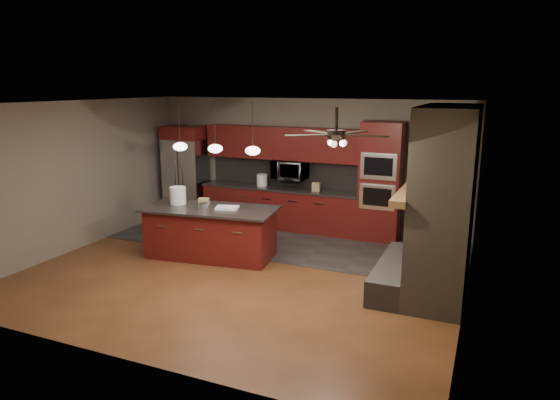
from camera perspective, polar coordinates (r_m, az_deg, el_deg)
The scene contains 22 objects.
ground at distance 8.54m, azimuth -4.15°, elevation -8.16°, with size 7.00×7.00×0.00m, color brown.
ceiling at distance 7.96m, azimuth -4.49°, elevation 10.98°, with size 7.00×6.00×0.02m, color white.
back_wall at distance 10.84m, azimuth 3.01°, elevation 4.11°, with size 7.00×0.02×2.80m, color #6A6155.
right_wall at distance 7.26m, azimuth 21.06°, elevation -1.25°, with size 0.02×6.00×2.80m, color #6A6155.
left_wall at distance 10.21m, azimuth -22.06°, elevation 2.61°, with size 0.02×6.00×2.80m, color #6A6155.
slate_tile_patch at distance 10.07m, azimuth 0.55°, elevation -4.73°, with size 7.00×2.40×0.01m, color #302F2C.
fireplace_column at distance 7.69m, azimuth 17.70°, elevation -1.00°, with size 1.30×2.10×2.80m.
back_cabinetry at distance 10.87m, azimuth 0.16°, elevation 1.44°, with size 3.59×0.64×2.20m.
oven_tower at distance 10.13m, azimuth 11.46°, elevation 2.03°, with size 0.80×0.63×2.38m.
microwave at distance 10.72m, azimuth 1.16°, elevation 3.49°, with size 0.73×0.41×0.50m, color silver.
refrigerator at distance 11.82m, azimuth -10.57°, elevation 3.09°, with size 0.93×0.75×2.16m.
kitchen_island at distance 9.17m, azimuth -7.90°, elevation -3.65°, with size 2.50×1.38×0.92m.
white_bucket at distance 9.43m, azimuth -11.59°, elevation 0.52°, with size 0.29×0.29×0.32m, color white.
paint_can at distance 8.98m, azimuth -8.74°, elevation -0.68°, with size 0.16×0.16×0.11m, color #B9B8BD.
paint_tray at distance 8.94m, azimuth -6.06°, elevation -0.88°, with size 0.40×0.28×0.04m, color white.
cardboard_box at distance 9.28m, azimuth -8.69°, elevation -0.18°, with size 0.19×0.14×0.12m, color tan.
counter_bucket at distance 10.98m, azimuth -2.06°, elevation 2.28°, with size 0.23×0.23×0.26m, color white.
counter_box at distance 10.47m, azimuth 4.15°, elevation 1.51°, with size 0.17×0.13×0.18m, color tan.
pendant_left at distance 9.48m, azimuth -11.34°, elevation 6.03°, with size 0.26×0.26×0.92m.
pendant_center at distance 9.08m, azimuth -7.41°, elevation 5.87°, with size 0.26×0.26×0.92m.
pendant_right at distance 8.72m, azimuth -3.13°, elevation 5.67°, with size 0.26×0.26×0.92m.
ceiling_fan at distance 6.56m, azimuth 6.44°, elevation 7.49°, with size 1.27×1.33×0.41m.
Camera 1 is at (3.68, -7.05, 3.09)m, focal length 32.00 mm.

